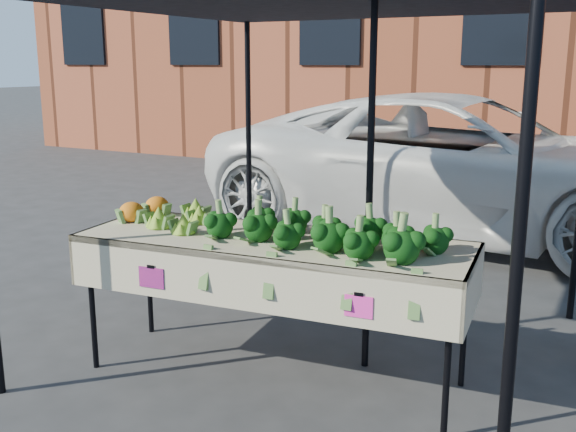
{
  "coord_description": "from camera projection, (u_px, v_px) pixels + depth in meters",
  "views": [
    {
      "loc": [
        1.69,
        -3.42,
        1.93
      ],
      "look_at": [
        -0.22,
        0.18,
        1.0
      ],
      "focal_mm": 41.68,
      "sensor_mm": 36.0,
      "label": 1
    }
  ],
  "objects": [
    {
      "name": "cauliflower_pair",
      "position": [
        144.0,
        207.0,
        4.54
      ],
      "size": [
        0.21,
        0.41,
        0.16
      ],
      "primitive_type": "ellipsoid",
      "color": "orange",
      "rests_on": "table"
    },
    {
      "name": "broccoli_heap",
      "position": [
        323.0,
        225.0,
        3.88
      ],
      "size": [
        1.45,
        0.55,
        0.24
      ],
      "primitive_type": "ellipsoid",
      "color": "black",
      "rests_on": "table"
    },
    {
      "name": "romanesco_cluster",
      "position": [
        186.0,
        212.0,
        4.35
      ],
      "size": [
        0.41,
        0.55,
        0.18
      ],
      "primitive_type": "ellipsoid",
      "color": "#91BF3C",
      "rests_on": "table"
    },
    {
      "name": "canopy",
      "position": [
        324.0,
        153.0,
        4.31
      ],
      "size": [
        3.16,
        3.16,
        2.74
      ],
      "primitive_type": null,
      "color": "black",
      "rests_on": "ground"
    },
    {
      "name": "table",
      "position": [
        273.0,
        309.0,
        4.13
      ],
      "size": [
        2.47,
        1.03,
        0.9
      ],
      "color": "beige",
      "rests_on": "ground"
    },
    {
      "name": "ground",
      "position": [
        306.0,
        382.0,
        4.15
      ],
      "size": [
        90.0,
        90.0,
        0.0
      ],
      "primitive_type": "plane",
      "color": "#2B2B2D"
    }
  ]
}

